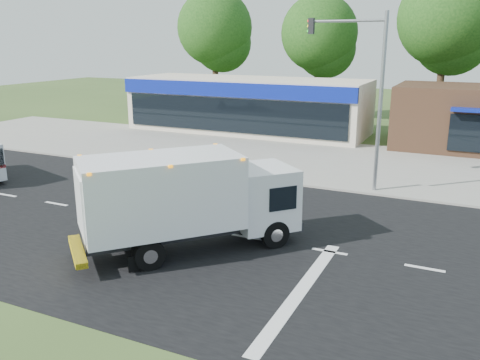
# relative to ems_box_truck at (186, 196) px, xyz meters

# --- Properties ---
(ground) EXTENTS (120.00, 120.00, 0.00)m
(ground) POSITION_rel_ems_box_truck_xyz_m (1.36, 1.85, -1.90)
(ground) COLOR #385123
(ground) RESTS_ON ground
(road_asphalt) EXTENTS (60.00, 14.00, 0.02)m
(road_asphalt) POSITION_rel_ems_box_truck_xyz_m (1.36, 1.85, -1.89)
(road_asphalt) COLOR black
(road_asphalt) RESTS_ON ground
(sidewalk) EXTENTS (60.00, 2.40, 0.12)m
(sidewalk) POSITION_rel_ems_box_truck_xyz_m (1.36, 10.05, -1.84)
(sidewalk) COLOR gray
(sidewalk) RESTS_ON ground
(parking_apron) EXTENTS (60.00, 9.00, 0.02)m
(parking_apron) POSITION_rel_ems_box_truck_xyz_m (1.36, 15.85, -1.89)
(parking_apron) COLOR gray
(parking_apron) RESTS_ON ground
(lane_markings) EXTENTS (55.20, 7.00, 0.01)m
(lane_markings) POSITION_rel_ems_box_truck_xyz_m (2.71, 0.50, -1.88)
(lane_markings) COLOR silver
(lane_markings) RESTS_ON road_asphalt
(ems_box_truck) EXTENTS (6.65, 7.04, 3.29)m
(ems_box_truck) POSITION_rel_ems_box_truck_xyz_m (0.00, 0.00, 0.00)
(ems_box_truck) COLOR black
(ems_box_truck) RESTS_ON ground
(emergency_worker) EXTENTS (0.81, 0.68, 2.01)m
(emergency_worker) POSITION_rel_ems_box_truck_xyz_m (-2.60, 0.31, -0.91)
(emergency_worker) COLOR tan
(emergency_worker) RESTS_ON ground
(retail_strip_mall) EXTENTS (18.00, 6.20, 4.00)m
(retail_strip_mall) POSITION_rel_ems_box_truck_xyz_m (-7.64, 21.78, 0.12)
(retail_strip_mall) COLOR beige
(retail_strip_mall) RESTS_ON ground
(brown_storefront) EXTENTS (10.00, 6.70, 4.00)m
(brown_storefront) POSITION_rel_ems_box_truck_xyz_m (8.36, 21.83, 0.10)
(brown_storefront) COLOR #382316
(brown_storefront) RESTS_ON ground
(traffic_signal_pole) EXTENTS (3.51, 0.25, 8.00)m
(traffic_signal_pole) POSITION_rel_ems_box_truck_xyz_m (3.72, 9.45, 3.03)
(traffic_signal_pole) COLOR gray
(traffic_signal_pole) RESTS_ON ground
(background_trees) EXTENTS (36.77, 7.39, 12.10)m
(background_trees) POSITION_rel_ems_box_truck_xyz_m (0.52, 30.01, 5.48)
(background_trees) COLOR #332114
(background_trees) RESTS_ON ground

